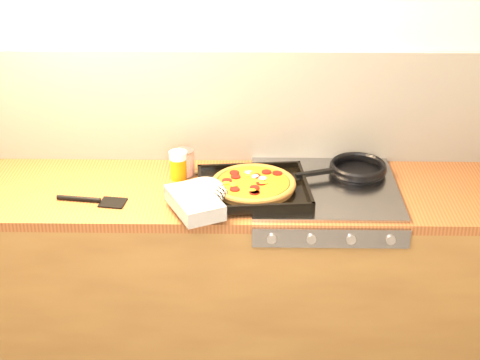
{
  "coord_description": "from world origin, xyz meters",
  "views": [
    {
      "loc": [
        0.14,
        -1.61,
        2.29
      ],
      "look_at": [
        0.1,
        1.08,
        0.95
      ],
      "focal_mm": 55.0,
      "sensor_mm": 36.0,
      "label": 1
    }
  ],
  "objects_px": {
    "frying_pan": "(357,169)",
    "tomato_can": "(185,163)",
    "pizza_on_tray": "(237,189)",
    "juice_glass": "(178,165)"
  },
  "relations": [
    {
      "from": "pizza_on_tray",
      "to": "juice_glass",
      "type": "xyz_separation_m",
      "value": [
        -0.25,
        0.18,
        0.02
      ]
    },
    {
      "from": "pizza_on_tray",
      "to": "tomato_can",
      "type": "height_order",
      "value": "tomato_can"
    },
    {
      "from": "juice_glass",
      "to": "pizza_on_tray",
      "type": "bearing_deg",
      "value": -36.07
    },
    {
      "from": "frying_pan",
      "to": "tomato_can",
      "type": "height_order",
      "value": "tomato_can"
    },
    {
      "from": "frying_pan",
      "to": "tomato_can",
      "type": "xyz_separation_m",
      "value": [
        -0.73,
        0.01,
        0.02
      ]
    },
    {
      "from": "tomato_can",
      "to": "juice_glass",
      "type": "bearing_deg",
      "value": -125.06
    },
    {
      "from": "frying_pan",
      "to": "juice_glass",
      "type": "bearing_deg",
      "value": -177.77
    },
    {
      "from": "frying_pan",
      "to": "juice_glass",
      "type": "xyz_separation_m",
      "value": [
        -0.76,
        -0.03,
        0.03
      ]
    },
    {
      "from": "frying_pan",
      "to": "pizza_on_tray",
      "type": "bearing_deg",
      "value": -157.13
    },
    {
      "from": "pizza_on_tray",
      "to": "frying_pan",
      "type": "distance_m",
      "value": 0.55
    }
  ]
}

